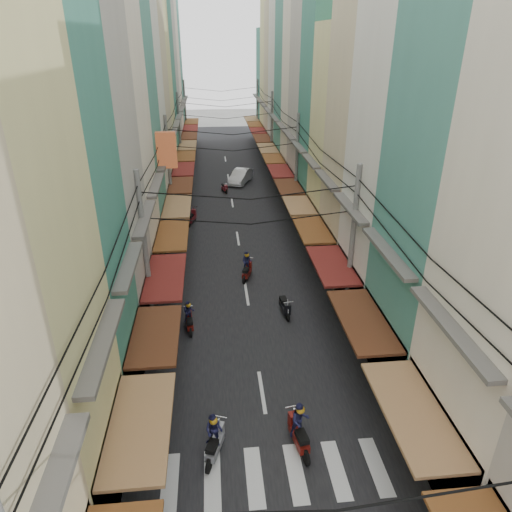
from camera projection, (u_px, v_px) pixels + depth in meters
ground at (257, 361)px, 20.70m from camera, size 160.00×160.00×0.00m
road at (233, 210)px, 38.62m from camera, size 10.00×80.00×0.02m
sidewalk_left at (156, 213)px, 38.03m from camera, size 3.00×80.00×0.06m
sidewalk_right at (309, 208)px, 39.19m from camera, size 3.00×80.00×0.06m
crosswalk at (275, 475)px, 15.31m from camera, size 7.55×2.40×0.01m
building_row_left at (115, 95)px, 30.59m from camera, size 7.80×67.67×23.70m
building_row_right at (346, 98)px, 32.05m from camera, size 7.80×68.98×22.59m
utility_poles at (235, 145)px, 31.29m from camera, size 10.20×66.13×8.20m
white_car at (241, 183)px, 45.94m from camera, size 5.14×3.55×1.69m
bicycle at (399, 339)px, 22.22m from camera, size 1.75×0.86×1.16m
moving_scooters at (236, 311)px, 23.47m from camera, size 5.61×31.85×1.98m
parked_scooters at (373, 415)px, 17.14m from camera, size 13.11×12.93×1.01m
pedestrians at (172, 300)px, 23.49m from camera, size 11.11×27.06×2.25m
market_umbrella at (445, 356)px, 18.03m from camera, size 2.05×2.05×2.16m
traffic_sign at (408, 362)px, 17.61m from camera, size 0.10×0.60×2.72m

